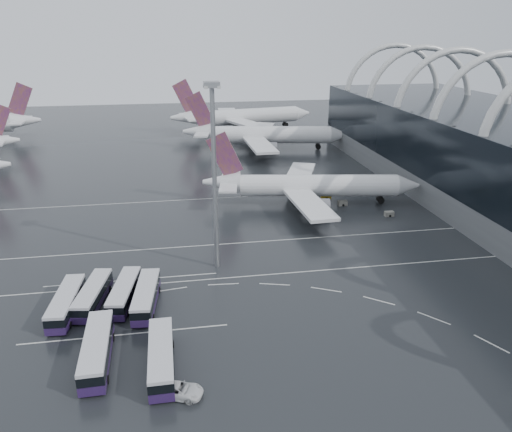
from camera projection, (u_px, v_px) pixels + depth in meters
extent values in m
plane|color=black|center=(274.00, 269.00, 86.46)|extent=(420.00, 420.00, 0.00)
torus|color=silver|center=(496.00, 126.00, 115.16)|extent=(33.80, 1.80, 33.80)
torus|color=silver|center=(452.00, 113.00, 132.68)|extent=(33.80, 1.80, 33.80)
torus|color=silver|center=(418.00, 103.00, 150.21)|extent=(33.80, 1.80, 33.80)
torus|color=silver|center=(392.00, 95.00, 167.73)|extent=(33.80, 1.80, 33.80)
cube|color=beige|center=(276.00, 274.00, 84.62)|extent=(120.00, 0.25, 0.01)
cube|color=beige|center=(261.00, 241.00, 97.53)|extent=(120.00, 0.25, 0.01)
cube|color=beige|center=(241.00, 197.00, 123.35)|extent=(120.00, 0.25, 0.01)
cube|color=beige|center=(125.00, 334.00, 67.89)|extent=(28.00, 0.25, 0.01)
cube|color=beige|center=(132.00, 280.00, 82.64)|extent=(28.00, 0.25, 0.01)
cylinder|color=silver|center=(319.00, 185.00, 117.09)|extent=(37.10, 11.05, 5.11)
cone|color=silver|center=(408.00, 185.00, 117.22)|extent=(6.05, 5.90, 5.11)
cone|color=silver|center=(222.00, 182.00, 116.64)|extent=(9.52, 6.48, 5.11)
cube|color=#521B71|center=(225.00, 155.00, 114.35)|extent=(8.45, 1.91, 10.82)
cube|color=silver|center=(229.00, 182.00, 116.65)|extent=(6.50, 16.28, 0.44)
cube|color=silver|center=(308.00, 203.00, 106.96)|extent=(7.15, 22.26, 0.70)
cube|color=silver|center=(299.00, 175.00, 127.55)|extent=(13.77, 22.74, 0.70)
cylinder|color=gray|center=(319.00, 205.00, 110.42)|extent=(5.27, 3.74, 2.99)
cylinder|color=gray|center=(311.00, 184.00, 125.24)|extent=(5.27, 3.74, 2.99)
cube|color=black|center=(303.00, 200.00, 118.31)|extent=(11.34, 7.29, 1.94)
cylinder|color=silver|center=(271.00, 135.00, 169.97)|extent=(40.66, 12.99, 5.79)
cone|color=silver|center=(339.00, 135.00, 169.73)|extent=(6.94, 6.78, 5.79)
cone|color=silver|center=(198.00, 132.00, 169.88)|extent=(10.87, 7.51, 5.79)
cube|color=#521B71|center=(200.00, 110.00, 167.26)|extent=(9.57, 2.33, 12.28)
cube|color=silver|center=(203.00, 132.00, 169.86)|extent=(7.68, 18.50, 0.50)
cube|color=silver|center=(259.00, 144.00, 158.54)|extent=(7.68, 25.16, 0.80)
cube|color=silver|center=(260.00, 129.00, 181.91)|extent=(15.99, 25.75, 0.80)
cylinder|color=gray|center=(269.00, 147.00, 162.41)|extent=(6.02, 4.33, 3.40)
cylinder|color=gray|center=(268.00, 136.00, 179.24)|extent=(6.02, 4.33, 3.40)
cube|color=black|center=(259.00, 146.00, 171.42)|extent=(12.95, 8.46, 2.20)
cylinder|color=silver|center=(248.00, 116.00, 203.11)|extent=(42.23, 13.21, 6.23)
cone|color=silver|center=(302.00, 113.00, 210.66)|extent=(7.41, 7.23, 6.23)
cone|color=silver|center=(184.00, 117.00, 194.52)|extent=(11.64, 7.96, 6.23)
cube|color=#521B71|center=(186.00, 96.00, 192.05)|extent=(10.31, 2.39, 13.21)
cube|color=silver|center=(190.00, 117.00, 195.19)|extent=(8.04, 19.88, 0.54)
cube|color=silver|center=(249.00, 124.00, 190.15)|extent=(16.94, 27.74, 0.86)
cube|color=silver|center=(228.00, 114.00, 213.84)|extent=(8.58, 27.14, 0.86)
cylinder|color=gray|center=(253.00, 127.00, 195.16)|extent=(6.44, 4.60, 3.65)
cylinder|color=gray|center=(238.00, 119.00, 212.22)|extent=(6.44, 4.60, 3.65)
cube|color=black|center=(238.00, 128.00, 203.29)|extent=(13.87, 8.96, 2.36)
cone|color=silver|center=(5.00, 141.00, 159.50)|extent=(9.52, 6.36, 5.15)
cone|color=silver|center=(26.00, 120.00, 189.27)|extent=(10.59, 6.30, 6.07)
cube|color=#521B71|center=(20.00, 100.00, 186.35)|extent=(10.09, 0.85, 12.86)
cube|color=silver|center=(20.00, 120.00, 188.89)|extent=(5.12, 18.93, 0.52)
cube|color=#241441|center=(67.00, 308.00, 72.72)|extent=(3.74, 12.85, 1.07)
cube|color=black|center=(66.00, 301.00, 72.31)|extent=(3.78, 12.61, 1.27)
cube|color=silver|center=(65.00, 296.00, 72.01)|extent=(3.74, 12.85, 0.44)
cylinder|color=black|center=(70.00, 325.00, 69.20)|extent=(0.41, 1.00, 0.98)
cylinder|color=black|center=(50.00, 326.00, 68.96)|extent=(0.41, 1.00, 0.98)
cylinder|color=black|center=(83.00, 296.00, 76.76)|extent=(0.41, 1.00, 0.98)
cylinder|color=black|center=(65.00, 297.00, 76.51)|extent=(0.41, 1.00, 0.98)
cube|color=#241441|center=(94.00, 299.00, 75.02)|extent=(4.68, 12.45, 1.03)
cube|color=black|center=(93.00, 293.00, 74.63)|extent=(4.69, 12.22, 1.22)
cube|color=silver|center=(92.00, 288.00, 74.34)|extent=(4.68, 12.45, 0.42)
cylinder|color=black|center=(95.00, 315.00, 71.52)|extent=(0.48, 0.98, 0.94)
cylinder|color=black|center=(77.00, 316.00, 71.50)|extent=(0.48, 0.98, 0.94)
cylinder|color=black|center=(109.00, 289.00, 78.81)|extent=(0.48, 0.98, 0.94)
cylinder|color=black|center=(93.00, 289.00, 78.79)|extent=(0.48, 0.98, 0.94)
cube|color=#241441|center=(125.00, 297.00, 75.68)|extent=(4.53, 12.46, 1.03)
cube|color=black|center=(124.00, 290.00, 75.29)|extent=(4.54, 12.23, 1.22)
cube|color=silver|center=(124.00, 286.00, 75.00)|extent=(4.53, 12.46, 0.42)
cylinder|color=black|center=(128.00, 313.00, 72.19)|extent=(0.47, 0.98, 0.94)
cylinder|color=black|center=(110.00, 313.00, 72.14)|extent=(0.47, 0.98, 0.94)
cylinder|color=black|center=(139.00, 287.00, 79.49)|extent=(0.47, 0.98, 0.94)
cylinder|color=black|center=(122.00, 287.00, 79.44)|extent=(0.47, 0.98, 0.94)
cube|color=#241441|center=(147.00, 301.00, 74.52)|extent=(4.02, 12.88, 1.07)
cube|color=black|center=(146.00, 294.00, 74.11)|extent=(4.05, 12.64, 1.27)
cube|color=silver|center=(145.00, 289.00, 73.81)|extent=(4.02, 12.88, 0.44)
cylinder|color=black|center=(153.00, 318.00, 70.97)|extent=(0.43, 1.00, 0.97)
cylinder|color=black|center=(133.00, 318.00, 70.78)|extent=(0.43, 1.00, 0.97)
cylinder|color=black|center=(159.00, 290.00, 78.54)|extent=(0.43, 1.00, 0.97)
cylinder|color=black|center=(141.00, 290.00, 78.35)|extent=(0.43, 1.00, 0.97)
cube|color=#241441|center=(98.00, 356.00, 61.96)|extent=(3.29, 13.62, 1.15)
cube|color=black|center=(97.00, 347.00, 61.52)|extent=(3.34, 13.35, 1.36)
cube|color=silver|center=(96.00, 341.00, 61.20)|extent=(3.29, 13.62, 0.47)
cylinder|color=black|center=(107.00, 380.00, 58.38)|extent=(0.39, 1.05, 1.04)
cylinder|color=black|center=(81.00, 383.00, 57.86)|extent=(0.39, 1.05, 1.04)
cylinder|color=black|center=(113.00, 337.00, 66.36)|extent=(0.39, 1.05, 1.04)
cylinder|color=black|center=(90.00, 340.00, 65.84)|extent=(0.39, 1.05, 1.04)
cube|color=#241441|center=(162.00, 363.00, 60.74)|extent=(2.98, 12.99, 1.10)
cube|color=black|center=(161.00, 354.00, 60.32)|extent=(3.04, 12.73, 1.30)
cube|color=silver|center=(160.00, 348.00, 60.01)|extent=(2.98, 12.99, 0.45)
cylinder|color=black|center=(174.00, 386.00, 57.29)|extent=(0.36, 1.00, 1.00)
cylinder|color=black|center=(150.00, 389.00, 56.83)|extent=(0.36, 1.00, 1.00)
cylinder|color=black|center=(173.00, 344.00, 64.93)|extent=(0.36, 1.00, 1.00)
cylinder|color=black|center=(151.00, 347.00, 64.47)|extent=(0.36, 1.00, 1.00)
imported|color=white|center=(178.00, 390.00, 56.31)|extent=(6.28, 4.49, 1.59)
cylinder|color=gray|center=(215.00, 182.00, 82.02)|extent=(0.77, 0.77, 30.67)
cube|color=gray|center=(212.00, 84.00, 76.50)|extent=(2.41, 2.41, 0.88)
cube|color=silver|center=(212.00, 87.00, 76.61)|extent=(2.19, 2.19, 0.44)
cube|color=slate|center=(342.00, 203.00, 117.23)|extent=(2.11, 1.25, 1.15)
cube|color=slate|center=(389.00, 214.00, 110.56)|extent=(1.98, 1.17, 1.08)
cube|color=gold|center=(326.00, 196.00, 121.69)|extent=(2.28, 1.35, 1.25)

